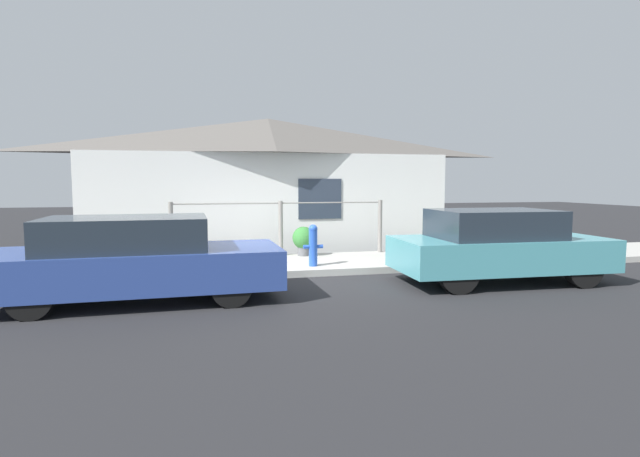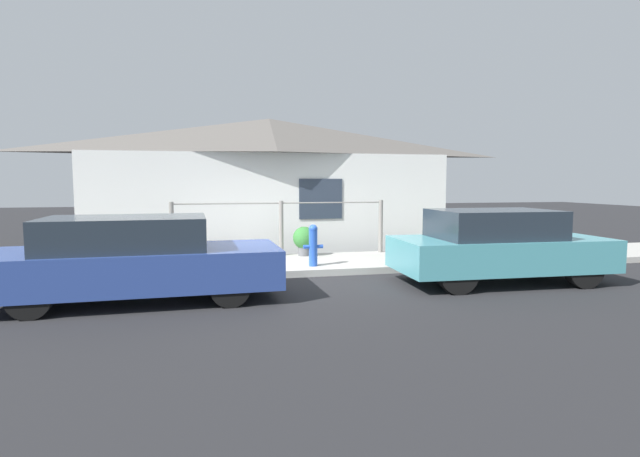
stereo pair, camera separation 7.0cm
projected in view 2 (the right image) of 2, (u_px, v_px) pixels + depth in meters
The scene contains 10 objects.
ground_plane at pixel (298, 278), 9.45m from camera, with size 60.00×60.00×0.00m, color #262628.
sidewalk at pixel (288, 265), 10.52m from camera, with size 24.00×2.21×0.13m.
house at pixel (270, 145), 13.02m from camera, with size 9.51×2.23×3.47m.
fence at pixel (281, 226), 11.37m from camera, with size 4.90×0.10×1.25m.
car_left at pixel (135, 259), 7.54m from camera, with size 4.26×1.78×1.29m.
car_right at pixel (498, 246), 8.92m from camera, with size 3.81×1.77×1.32m.
fire_hydrant at pixel (313, 244), 9.93m from camera, with size 0.40×0.18×0.83m.
potted_plant_near_hydrant at pixel (304, 239), 11.34m from camera, with size 0.51×0.51×0.67m.
potted_plant_by_fence at pixel (144, 248), 10.08m from camera, with size 0.53×0.53×0.61m.
potted_plant_corner at pixel (452, 238), 11.52m from camera, with size 0.58×0.58×0.69m.
Camera 2 is at (-1.69, -9.18, 1.81)m, focal length 28.00 mm.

